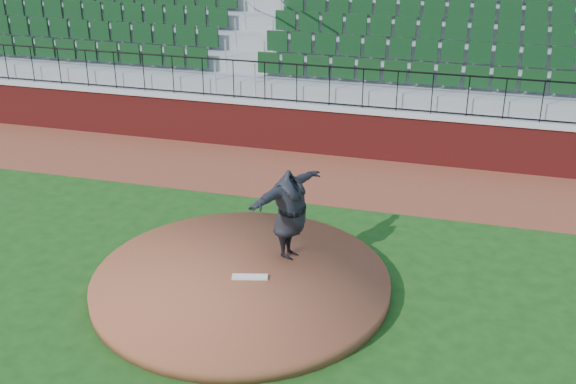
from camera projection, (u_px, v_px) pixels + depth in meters
The scene contains 10 objects.
ground at pixel (265, 294), 12.57m from camera, with size 90.00×90.00×0.00m, color #163F12.
warning_track at pixel (331, 177), 17.32m from camera, with size 34.00×3.20×0.01m, color brown.
field_wall at pixel (345, 133), 18.49m from camera, with size 34.00×0.35×1.20m, color maroon.
wall_cap at pixel (345, 108), 18.22m from camera, with size 34.00×0.45×0.10m, color #B7B7B7.
wall_railing at pixel (346, 87), 18.00m from camera, with size 34.00×0.05×1.00m, color black, non-canonical shape.
seating_stands at pixel (365, 44), 20.20m from camera, with size 34.00×5.10×4.60m, color gray, non-canonical shape.
concourse_wall at pixel (381, 11), 22.48m from camera, with size 34.00×0.50×5.50m, color maroon.
pitchers_mound at pixel (241, 283), 12.66m from camera, with size 5.23×5.23×0.25m, color brown.
pitching_rubber at pixel (250, 277), 12.56m from camera, with size 0.62×0.16×0.04m, color white.
pitcher at pixel (290, 214), 12.94m from camera, with size 2.10×0.57×1.71m, color black.
Camera 1 is at (3.22, -10.27, 6.75)m, focal length 44.94 mm.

